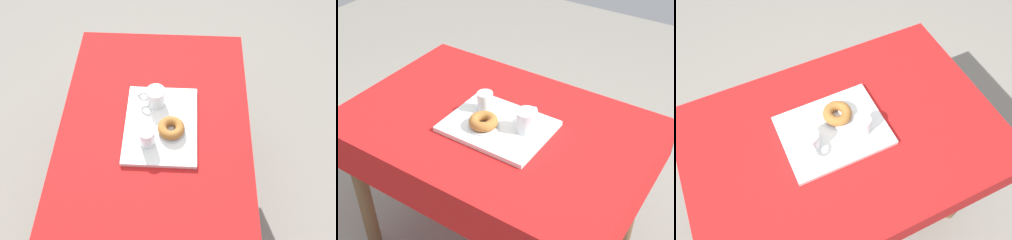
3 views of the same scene
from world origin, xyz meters
The scene contains 6 objects.
dining_table centered at (0.00, 0.00, 0.65)m, with size 1.19×0.80×0.77m.
serving_tray centered at (0.03, -0.03, 0.78)m, with size 0.39×0.30×0.02m, color white.
tea_mug_left centered at (0.14, 0.00, 0.83)m, with size 0.08×0.12×0.08m.
water_glass_near centered at (-0.06, 0.02, 0.82)m, with size 0.06×0.06×0.08m.
donut_plate_left centered at (-0.01, -0.07, 0.79)m, with size 0.12×0.12×0.01m, color silver.
sugar_donut_left centered at (-0.01, -0.07, 0.81)m, with size 0.11×0.11×0.04m, color #A3662D.
Camera 2 is at (0.82, -1.18, 1.83)m, focal length 49.41 mm.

